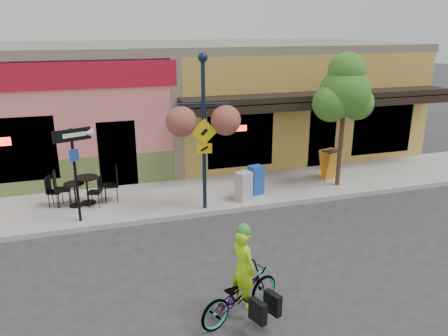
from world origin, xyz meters
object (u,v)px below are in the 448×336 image
at_px(one_way_sign, 76,176).
at_px(newspaper_box_grey, 244,186).
at_px(cyclist_rider, 243,280).
at_px(newspaper_box_blue, 256,180).
at_px(bicycle, 240,294).
at_px(lamp_post, 204,134).
at_px(street_tree, 343,120).
at_px(building, 182,99).

relative_size(one_way_sign, newspaper_box_grey, 2.89).
relative_size(cyclist_rider, newspaper_box_blue, 1.68).
bearing_deg(bicycle, newspaper_box_grey, -42.96).
xyz_separation_m(bicycle, one_way_sign, (-2.84, 4.93, 0.95)).
xyz_separation_m(bicycle, newspaper_box_grey, (1.86, 5.01, 0.12)).
relative_size(lamp_post, one_way_sign, 1.72).
bearing_deg(newspaper_box_grey, street_tree, -16.91).
distance_m(cyclist_rider, one_way_sign, 5.75).
relative_size(bicycle, newspaper_box_blue, 2.00).
distance_m(bicycle, one_way_sign, 5.77).
xyz_separation_m(newspaper_box_blue, newspaper_box_grey, (-0.55, -0.38, -0.01)).
height_order(building, cyclist_rider, building).
height_order(one_way_sign, newspaper_box_blue, one_way_sign).
xyz_separation_m(lamp_post, newspaper_box_grey, (1.27, 0.24, -1.74)).
distance_m(newspaper_box_blue, newspaper_box_grey, 0.67).
distance_m(bicycle, newspaper_box_blue, 5.91).
relative_size(one_way_sign, newspaper_box_blue, 2.82).
distance_m(cyclist_rider, street_tree, 7.64).
bearing_deg(street_tree, building, 122.23).
height_order(lamp_post, newspaper_box_blue, lamp_post).
distance_m(one_way_sign, newspaper_box_blue, 5.33).
distance_m(building, one_way_sign, 7.86).
distance_m(cyclist_rider, newspaper_box_grey, 5.33).
bearing_deg(building, newspaper_box_grey, -85.90).
distance_m(bicycle, newspaper_box_grey, 5.35).
xyz_separation_m(building, street_tree, (3.88, -6.15, 0.06)).
bearing_deg(bicycle, newspaper_box_blue, -46.63).
xyz_separation_m(cyclist_rider, street_tree, (5.23, 5.34, 1.55)).
distance_m(lamp_post, newspaper_box_blue, 2.58).
bearing_deg(street_tree, cyclist_rider, -134.36).
relative_size(lamp_post, newspaper_box_blue, 4.83).
bearing_deg(street_tree, bicycle, -134.64).
bearing_deg(street_tree, one_way_sign, -177.05).
distance_m(lamp_post, newspaper_box_grey, 2.17).
bearing_deg(building, lamp_post, -96.81).
relative_size(bicycle, street_tree, 0.42).
relative_size(building, bicycle, 10.08).
xyz_separation_m(cyclist_rider, one_way_sign, (-2.89, 4.93, 0.66)).
bearing_deg(building, one_way_sign, -122.81).
height_order(bicycle, cyclist_rider, cyclist_rider).
bearing_deg(cyclist_rider, street_tree, -66.94).
xyz_separation_m(bicycle, newspaper_box_blue, (2.41, 5.39, 0.13)).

